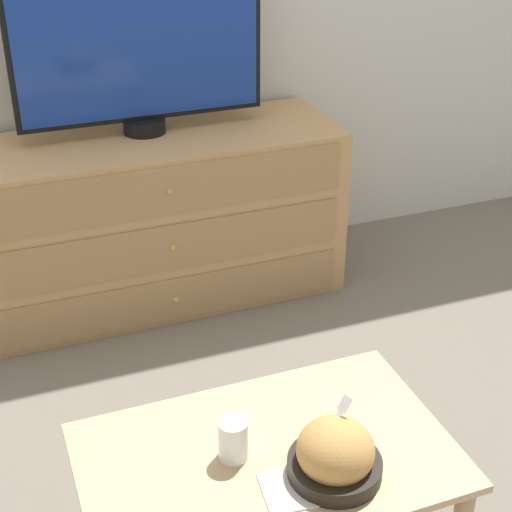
{
  "coord_description": "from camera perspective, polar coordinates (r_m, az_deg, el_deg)",
  "views": [
    {
      "loc": [
        -0.55,
        -3.08,
        1.75
      ],
      "look_at": [
        0.07,
        -1.46,
        0.79
      ],
      "focal_mm": 55.0,
      "sensor_mm": 36.0,
      "label": 1
    }
  ],
  "objects": [
    {
      "name": "drink_cup",
      "position": [
        1.8,
        -1.67,
        -13.34
      ],
      "size": [
        0.07,
        0.07,
        0.1
      ],
      "color": "white",
      "rests_on": "coffee_table"
    },
    {
      "name": "ground_plane",
      "position": [
        3.59,
        -9.26,
        -0.61
      ],
      "size": [
        12.0,
        12.0,
        0.0
      ],
      "primitive_type": "plane",
      "color": "#70665B"
    },
    {
      "name": "dresser",
      "position": [
        3.19,
        -7.31,
        2.68
      ],
      "size": [
        1.48,
        0.53,
        0.7
      ],
      "color": "tan",
      "rests_on": "ground_plane"
    },
    {
      "name": "tv",
      "position": [
        3.01,
        -8.57,
        15.23
      ],
      "size": [
        0.95,
        0.16,
        0.68
      ],
      "color": "black",
      "rests_on": "dresser"
    },
    {
      "name": "takeout_bowl",
      "position": [
        1.76,
        5.78,
        -14.22
      ],
      "size": [
        0.21,
        0.21,
        0.17
      ],
      "color": "black",
      "rests_on": "coffee_table"
    },
    {
      "name": "coffee_table",
      "position": [
        1.89,
        0.8,
        -16.01
      ],
      "size": [
        0.84,
        0.53,
        0.5
      ],
      "color": "tan",
      "rests_on": "ground_plane"
    },
    {
      "name": "napkin",
      "position": [
        1.75,
        2.59,
        -16.56
      ],
      "size": [
        0.14,
        0.14,
        0.0
      ],
      "color": "silver",
      "rests_on": "coffee_table"
    }
  ]
}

